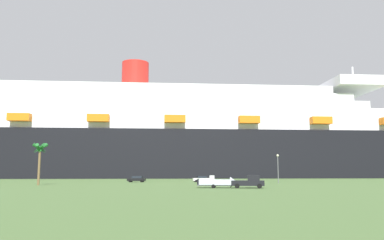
# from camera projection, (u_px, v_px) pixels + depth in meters

# --- Properties ---
(ground_plane) EXTENTS (600.00, 600.00, 0.00)m
(ground_plane) POSITION_uv_depth(u_px,v_px,m) (162.00, 181.00, 116.28)
(ground_plane) COLOR #4C6B38
(cruise_ship) EXTENTS (244.21, 35.63, 53.08)m
(cruise_ship) POSITION_uv_depth(u_px,v_px,m) (207.00, 140.00, 164.33)
(cruise_ship) COLOR black
(cruise_ship) RESTS_ON ground_plane
(pickup_truck) EXTENTS (5.90, 3.21, 2.20)m
(pickup_truck) POSITION_uv_depth(u_px,v_px,m) (249.00, 182.00, 66.43)
(pickup_truck) COLOR black
(pickup_truck) RESTS_ON ground_plane
(small_boat_on_trailer) EXTENTS (7.68, 3.33, 2.15)m
(small_boat_on_trailer) POSITION_uv_depth(u_px,v_px,m) (219.00, 182.00, 67.07)
(small_boat_on_trailer) COLOR #595960
(small_boat_on_trailer) RESTS_ON ground_plane
(palm_tree) EXTENTS (3.53, 3.26, 8.75)m
(palm_tree) POSITION_uv_depth(u_px,v_px,m) (40.00, 151.00, 80.50)
(palm_tree) COLOR brown
(palm_tree) RESTS_ON ground_plane
(street_lamp) EXTENTS (0.56, 0.56, 6.88)m
(street_lamp) POSITION_uv_depth(u_px,v_px,m) (278.00, 164.00, 92.81)
(street_lamp) COLOR slate
(street_lamp) RESTS_ON ground_plane
(parked_car_black_coupe) EXTENTS (4.89, 2.72, 1.58)m
(parked_car_black_coupe) POSITION_uv_depth(u_px,v_px,m) (137.00, 179.00, 101.13)
(parked_car_black_coupe) COLOR black
(parked_car_black_coupe) RESTS_ON ground_plane
(parked_car_white_van) EXTENTS (4.42, 2.31, 1.58)m
(parked_car_white_van) POSITION_uv_depth(u_px,v_px,m) (201.00, 179.00, 101.81)
(parked_car_white_van) COLOR white
(parked_car_white_van) RESTS_ON ground_plane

